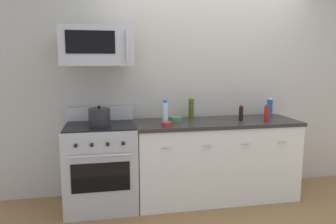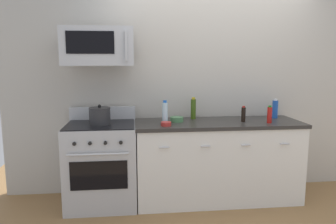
{
  "view_description": "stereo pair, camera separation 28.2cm",
  "coord_description": "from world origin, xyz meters",
  "px_view_note": "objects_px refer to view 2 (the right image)",
  "views": [
    {
      "loc": [
        -1.24,
        -3.46,
        1.59
      ],
      "look_at": [
        -0.58,
        -0.05,
        1.05
      ],
      "focal_mm": 34.41,
      "sensor_mm": 36.0,
      "label": 1
    },
    {
      "loc": [
        -0.96,
        -3.5,
        1.59
      ],
      "look_at": [
        -0.58,
        -0.05,
        1.05
      ],
      "focal_mm": 34.41,
      "sensor_mm": 36.0,
      "label": 2
    }
  ],
  "objects_px": {
    "bottle_water_clear": "(165,113)",
    "bottle_soda_blue": "(275,109)",
    "bowl_green_glaze": "(177,119)",
    "bottle_hot_sauce_red": "(270,115)",
    "bottle_soy_sauce_dark": "(243,114)",
    "stockpot": "(100,116)",
    "microwave": "(98,47)",
    "range_oven": "(102,164)",
    "bowl_red_small": "(166,124)",
    "bottle_olive_oil": "(193,109)"
  },
  "relations": [
    {
      "from": "bottle_water_clear",
      "to": "bottle_soda_blue",
      "type": "bearing_deg",
      "value": 9.04
    },
    {
      "from": "bowl_green_glaze",
      "to": "bottle_hot_sauce_red",
      "type": "bearing_deg",
      "value": -10.87
    },
    {
      "from": "bottle_soy_sauce_dark",
      "to": "stockpot",
      "type": "bearing_deg",
      "value": -179.86
    },
    {
      "from": "bottle_soy_sauce_dark",
      "to": "bottle_hot_sauce_red",
      "type": "xyz_separation_m",
      "value": [
        0.26,
        -0.1,
        0.01
      ]
    },
    {
      "from": "bowl_green_glaze",
      "to": "stockpot",
      "type": "relative_size",
      "value": 0.66
    },
    {
      "from": "microwave",
      "to": "bottle_water_clear",
      "type": "distance_m",
      "value": 1.0
    },
    {
      "from": "bottle_water_clear",
      "to": "bowl_green_glaze",
      "type": "height_order",
      "value": "bottle_water_clear"
    },
    {
      "from": "microwave",
      "to": "bottle_soda_blue",
      "type": "distance_m",
      "value": 2.18
    },
    {
      "from": "bottle_hot_sauce_red",
      "to": "stockpot",
      "type": "relative_size",
      "value": 0.86
    },
    {
      "from": "bottle_soy_sauce_dark",
      "to": "bottle_soda_blue",
      "type": "xyz_separation_m",
      "value": [
        0.46,
        0.2,
        0.03
      ]
    },
    {
      "from": "bottle_hot_sauce_red",
      "to": "stockpot",
      "type": "height_order",
      "value": "stockpot"
    },
    {
      "from": "range_oven",
      "to": "bottle_water_clear",
      "type": "relative_size",
      "value": 4.16
    },
    {
      "from": "bottle_soy_sauce_dark",
      "to": "bottle_hot_sauce_red",
      "type": "distance_m",
      "value": 0.28
    },
    {
      "from": "bottle_hot_sauce_red",
      "to": "microwave",
      "type": "bearing_deg",
      "value": 173.96
    },
    {
      "from": "bottle_soy_sauce_dark",
      "to": "bowl_red_small",
      "type": "xyz_separation_m",
      "value": [
        -0.89,
        -0.13,
        -0.06
      ]
    },
    {
      "from": "microwave",
      "to": "bottle_hot_sauce_red",
      "type": "height_order",
      "value": "microwave"
    },
    {
      "from": "bottle_water_clear",
      "to": "bottle_olive_oil",
      "type": "bearing_deg",
      "value": 35.72
    },
    {
      "from": "microwave",
      "to": "bottle_soy_sauce_dark",
      "type": "relative_size",
      "value": 4.15
    },
    {
      "from": "bottle_soy_sauce_dark",
      "to": "bowl_green_glaze",
      "type": "xyz_separation_m",
      "value": [
        -0.75,
        0.09,
        -0.06
      ]
    },
    {
      "from": "bottle_soda_blue",
      "to": "bottle_water_clear",
      "type": "distance_m",
      "value": 1.37
    },
    {
      "from": "range_oven",
      "to": "bowl_red_small",
      "type": "distance_m",
      "value": 0.86
    },
    {
      "from": "bowl_green_glaze",
      "to": "bowl_red_small",
      "type": "relative_size",
      "value": 1.34
    },
    {
      "from": "bottle_soda_blue",
      "to": "bottle_water_clear",
      "type": "bearing_deg",
      "value": -170.96
    },
    {
      "from": "range_oven",
      "to": "bottle_hot_sauce_red",
      "type": "distance_m",
      "value": 1.94
    },
    {
      "from": "bottle_water_clear",
      "to": "bottle_hot_sauce_red",
      "type": "distance_m",
      "value": 1.16
    },
    {
      "from": "microwave",
      "to": "bottle_hot_sauce_red",
      "type": "bearing_deg",
      "value": -6.04
    },
    {
      "from": "range_oven",
      "to": "bottle_soda_blue",
      "type": "height_order",
      "value": "bottle_soda_blue"
    },
    {
      "from": "bottle_soda_blue",
      "to": "bowl_green_glaze",
      "type": "height_order",
      "value": "bottle_soda_blue"
    },
    {
      "from": "bottle_hot_sauce_red",
      "to": "bowl_red_small",
      "type": "bearing_deg",
      "value": -178.52
    },
    {
      "from": "range_oven",
      "to": "bottle_hot_sauce_red",
      "type": "relative_size",
      "value": 5.51
    },
    {
      "from": "bottle_water_clear",
      "to": "stockpot",
      "type": "distance_m",
      "value": 0.7
    },
    {
      "from": "bottle_soda_blue",
      "to": "bottle_soy_sauce_dark",
      "type": "bearing_deg",
      "value": -156.92
    },
    {
      "from": "bottle_olive_oil",
      "to": "bowl_green_glaze",
      "type": "xyz_separation_m",
      "value": [
        -0.22,
        -0.15,
        -0.09
      ]
    },
    {
      "from": "range_oven",
      "to": "bottle_water_clear",
      "type": "bearing_deg",
      "value": -5.53
    },
    {
      "from": "stockpot",
      "to": "bowl_red_small",
      "type": "bearing_deg",
      "value": -10.35
    },
    {
      "from": "bottle_hot_sauce_red",
      "to": "stockpot",
      "type": "bearing_deg",
      "value": 176.97
    },
    {
      "from": "bottle_olive_oil",
      "to": "bowl_green_glaze",
      "type": "relative_size",
      "value": 1.72
    },
    {
      "from": "range_oven",
      "to": "bowl_green_glaze",
      "type": "xyz_separation_m",
      "value": [
        0.85,
        0.04,
        0.48
      ]
    },
    {
      "from": "bowl_red_small",
      "to": "bottle_soda_blue",
      "type": "bearing_deg",
      "value": 13.65
    },
    {
      "from": "bowl_green_glaze",
      "to": "bowl_red_small",
      "type": "distance_m",
      "value": 0.27
    },
    {
      "from": "stockpot",
      "to": "bottle_soda_blue",
      "type": "bearing_deg",
      "value": 5.57
    },
    {
      "from": "bottle_soda_blue",
      "to": "bowl_red_small",
      "type": "distance_m",
      "value": 1.39
    },
    {
      "from": "bottle_soda_blue",
      "to": "microwave",
      "type": "bearing_deg",
      "value": -177.15
    },
    {
      "from": "bottle_olive_oil",
      "to": "bowl_red_small",
      "type": "height_order",
      "value": "bottle_olive_oil"
    },
    {
      "from": "microwave",
      "to": "bowl_red_small",
      "type": "bearing_deg",
      "value": -17.89
    },
    {
      "from": "bowl_red_small",
      "to": "bottle_olive_oil",
      "type": "bearing_deg",
      "value": 45.83
    },
    {
      "from": "range_oven",
      "to": "bottle_soy_sauce_dark",
      "type": "height_order",
      "value": "bottle_soy_sauce_dark"
    },
    {
      "from": "bottle_water_clear",
      "to": "bowl_red_small",
      "type": "bearing_deg",
      "value": -90.41
    },
    {
      "from": "microwave",
      "to": "bottle_olive_oil",
      "type": "xyz_separation_m",
      "value": [
        1.06,
        0.15,
        -0.71
      ]
    },
    {
      "from": "bottle_soy_sauce_dark",
      "to": "bottle_water_clear",
      "type": "height_order",
      "value": "bottle_water_clear"
    }
  ]
}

